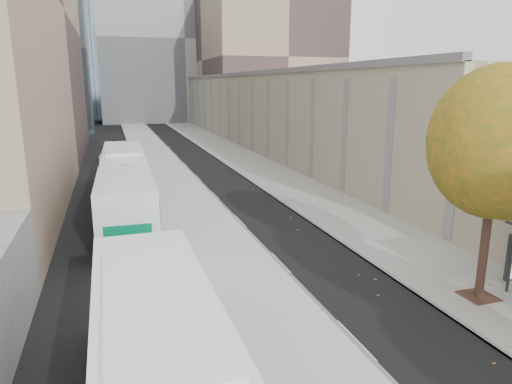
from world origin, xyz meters
name	(u,v)px	position (x,y,z in m)	size (l,w,h in m)	color
bus_platform	(170,181)	(-3.88, 35.00, 0.07)	(4.25, 150.00, 0.15)	silver
sidewalk	(273,175)	(4.12, 35.00, 0.04)	(4.75, 150.00, 0.08)	gray
building_tan	(279,106)	(15.50, 64.00, 4.00)	(18.00, 92.00, 8.00)	gray
building_far_block	(178,43)	(6.00, 96.00, 15.00)	(30.00, 18.00, 30.00)	#A49F97
tree_c	(497,143)	(3.60, 13.00, 5.25)	(4.20, 4.20, 7.28)	black
bus_far	(125,182)	(-7.22, 28.31, 1.59)	(2.99, 17.53, 2.91)	white
distant_car	(112,152)	(-7.78, 46.95, 0.72)	(1.69, 4.20, 1.43)	white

